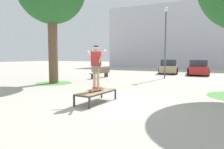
# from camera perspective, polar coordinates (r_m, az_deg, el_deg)

# --- Properties ---
(ground_plane) EXTENTS (120.00, 120.00, 0.00)m
(ground_plane) POSITION_cam_1_polar(r_m,az_deg,el_deg) (8.47, -1.42, -7.37)
(ground_plane) COLOR #B2AA9E
(building_facade) EXTENTS (29.74, 4.00, 10.41)m
(building_facade) POSITION_cam_1_polar(r_m,az_deg,el_deg) (36.04, 23.04, 10.02)
(building_facade) COLOR silver
(building_facade) RESTS_ON ground
(skate_box) EXTENTS (0.95, 1.97, 0.46)m
(skate_box) POSITION_cam_1_polar(r_m,az_deg,el_deg) (8.08, -4.43, -4.99)
(skate_box) COLOR #38383D
(skate_box) RESTS_ON ground
(skateboard) EXTENTS (0.39, 0.82, 0.09)m
(skateboard) POSITION_cam_1_polar(r_m,az_deg,el_deg) (8.06, -4.43, -4.13)
(skateboard) COLOR #B23333
(skateboard) RESTS_ON skate_box
(skater) EXTENTS (0.99, 0.37, 1.69)m
(skater) POSITION_cam_1_polar(r_m,az_deg,el_deg) (7.97, -4.47, 2.95)
(skater) COLOR tan
(skater) RESTS_ON skateboard
(grass_patch_near_left) EXTENTS (2.46, 2.46, 0.01)m
(grass_patch_near_left) POSITION_cam_1_polar(r_m,az_deg,el_deg) (14.59, -15.94, -2.31)
(grass_patch_near_left) COLOR #519342
(grass_patch_near_left) RESTS_ON ground
(car_tan) EXTENTS (2.24, 4.35, 1.50)m
(car_tan) POSITION_cam_1_polar(r_m,az_deg,el_deg) (23.08, 15.58, 2.04)
(car_tan) COLOR tan
(car_tan) RESTS_ON ground
(car_red) EXTENTS (2.20, 4.33, 1.50)m
(car_red) POSITION_cam_1_polar(r_m,az_deg,el_deg) (22.20, 22.83, 1.72)
(car_red) COLOR red
(car_red) RESTS_ON ground
(park_bench) EXTENTS (0.77, 2.44, 0.83)m
(park_bench) POSITION_cam_1_polar(r_m,az_deg,el_deg) (17.48, -3.26, 0.52)
(park_bench) COLOR brown
(park_bench) RESTS_ON ground
(light_post) EXTENTS (0.36, 0.36, 5.83)m
(light_post) POSITION_cam_1_polar(r_m,az_deg,el_deg) (17.65, 14.74, 11.39)
(light_post) COLOR #4C4C51
(light_post) RESTS_ON ground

